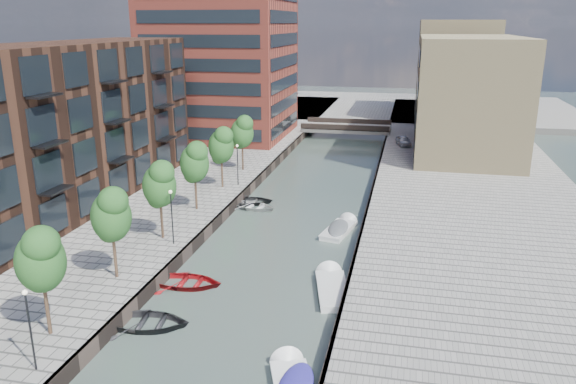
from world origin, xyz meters
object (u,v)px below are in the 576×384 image
(sloop_2, at_px, (187,286))
(sloop_4, at_px, (248,204))
(tree_2, at_px, (111,213))
(motorboat_2, at_px, (332,287))
(tree_6, at_px, (242,131))
(tree_1, at_px, (40,257))
(tree_4, at_px, (194,161))
(motorboat_4, at_px, (340,229))
(tree_5, at_px, (221,144))
(sloop_3, at_px, (253,208))
(bridge, at_px, (347,128))
(sloop_1, at_px, (147,327))
(car, at_px, (403,140))
(tree_3, at_px, (159,183))

(sloop_2, height_order, sloop_4, sloop_2)
(tree_2, relative_size, motorboat_2, 1.03)
(tree_6, distance_m, sloop_4, 10.65)
(tree_1, xyz_separation_m, tree_4, (0.00, 21.00, 0.00))
(motorboat_4, bearing_deg, tree_5, 150.57)
(sloop_4, relative_size, motorboat_4, 0.90)
(tree_2, bearing_deg, tree_5, 90.00)
(tree_4, relative_size, sloop_3, 1.31)
(bridge, height_order, sloop_4, bridge)
(tree_5, xyz_separation_m, motorboat_2, (13.47, -17.79, -5.20))
(tree_4, distance_m, sloop_4, 8.14)
(motorboat_2, xyz_separation_m, motorboat_4, (-0.81, 10.64, 0.10))
(sloop_1, height_order, sloop_4, sloop_1)
(car, bearing_deg, sloop_1, -119.91)
(tree_1, distance_m, sloop_4, 27.02)
(tree_4, bearing_deg, car, 61.04)
(tree_1, bearing_deg, bridge, 82.07)
(tree_1, height_order, tree_6, same)
(bridge, height_order, tree_5, tree_5)
(tree_2, xyz_separation_m, sloop_2, (4.04, 1.64, -5.31))
(tree_3, relative_size, sloop_2, 1.24)
(tree_3, height_order, car, tree_3)
(sloop_4, bearing_deg, motorboat_2, -160.91)
(bridge, bearing_deg, tree_3, -100.25)
(sloop_3, bearing_deg, tree_6, 36.93)
(motorboat_4, height_order, car, car)
(tree_2, relative_size, car, 1.59)
(bridge, distance_m, motorboat_2, 51.05)
(tree_1, distance_m, tree_6, 35.00)
(tree_3, height_order, motorboat_4, tree_3)
(tree_2, relative_size, tree_4, 1.00)
(motorboat_2, distance_m, motorboat_4, 10.67)
(bridge, distance_m, tree_5, 34.30)
(tree_6, bearing_deg, tree_2, -90.00)
(motorboat_2, relative_size, motorboat_4, 1.10)
(sloop_2, relative_size, car, 1.28)
(tree_3, distance_m, sloop_3, 12.84)
(tree_3, distance_m, sloop_2, 8.56)
(tree_6, xyz_separation_m, motorboat_4, (12.66, -14.14, -5.10))
(bridge, bearing_deg, tree_1, -97.93)
(sloop_3, bearing_deg, sloop_2, -164.22)
(tree_1, distance_m, sloop_2, 10.91)
(motorboat_2, bearing_deg, tree_1, -142.83)
(tree_4, xyz_separation_m, sloop_2, (4.04, -12.36, -5.31))
(tree_4, bearing_deg, sloop_2, -71.89)
(sloop_4, height_order, car, car)
(tree_5, distance_m, motorboat_4, 15.41)
(tree_5, relative_size, motorboat_2, 1.03)
(tree_1, relative_size, motorboat_4, 1.13)
(sloop_2, xyz_separation_m, sloop_4, (-0.91, 17.68, 0.00))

